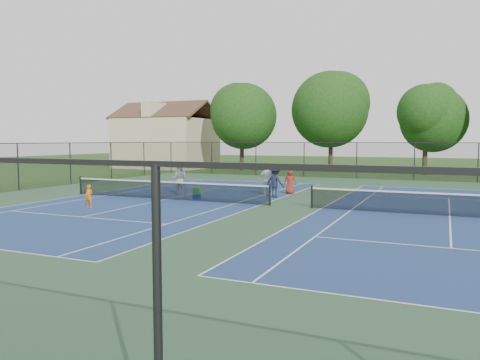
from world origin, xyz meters
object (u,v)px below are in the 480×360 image
at_px(clapboard_house, 166,141).
at_px(bystander_a, 268,180).
at_px(child_player, 89,196).
at_px(ball_hopper, 197,191).
at_px(tree_back_b, 331,106).
at_px(tree_back_c, 426,115).
at_px(bystander_b, 275,182).
at_px(instructor, 180,179).
at_px(tree_back_a, 242,113).
at_px(bystander_c, 290,181).
at_px(ball_crate, 197,197).

distance_m(clapboard_house, bystander_a, 29.60).
distance_m(clapboard_house, child_player, 32.47).
bearing_deg(clapboard_house, ball_hopper, -54.26).
bearing_deg(clapboard_house, tree_back_b, 3.01).
distance_m(tree_back_c, bystander_b, 23.37).
bearing_deg(instructor, tree_back_a, -91.67).
bearing_deg(clapboard_house, tree_back_c, 0.00).
relative_size(tree_back_b, bystander_c, 6.71).
bearing_deg(tree_back_b, bystander_a, -86.22).
bearing_deg(tree_back_b, bystander_c, -83.65).
bearing_deg(child_player, instructor, 75.25).
bearing_deg(bystander_b, child_player, 60.67).
xyz_separation_m(clapboard_house, ball_crate, (17.52, -24.35, -2.95)).
xyz_separation_m(tree_back_c, bystander_b, (-6.90, -21.85, -4.60)).
bearing_deg(tree_back_b, instructor, -98.08).
height_order(tree_back_a, ball_crate, tree_back_a).
relative_size(instructor, bystander_a, 0.99).
bearing_deg(tree_back_c, tree_back_b, 173.66).
xyz_separation_m(tree_back_b, instructor, (-3.40, -23.95, -5.66)).
height_order(instructor, bystander_a, bystander_a).
relative_size(bystander_c, ball_hopper, 3.90).
bearing_deg(bystander_a, bystander_b, 129.28).
relative_size(instructor, ball_crate, 4.74).
xyz_separation_m(tree_back_b, bystander_a, (1.47, -22.27, -5.65)).
bearing_deg(tree_back_b, child_player, -98.92).
height_order(child_player, bystander_a, bystander_a).
distance_m(bystander_c, ball_crate, 5.99).
distance_m(tree_back_a, clapboard_house, 10.47).
height_order(tree_back_c, clapboard_house, tree_back_c).
bearing_deg(bystander_c, tree_back_c, -125.75).
bearing_deg(tree_back_c, instructor, -118.38).
xyz_separation_m(tree_back_c, bystander_c, (-6.69, -19.75, -4.73)).
bearing_deg(ball_hopper, instructor, 143.89).
distance_m(tree_back_b, tree_back_c, 9.12).
height_order(bystander_a, ball_crate, bystander_a).
bearing_deg(bystander_b, clapboard_house, -31.87).
bearing_deg(child_player, tree_back_a, 96.10).
bearing_deg(tree_back_b, bystander_b, -84.74).
height_order(instructor, bystander_c, instructor).
xyz_separation_m(tree_back_b, ball_hopper, (-1.48, -25.35, -6.11)).
height_order(tree_back_c, bystander_a, tree_back_c).
bearing_deg(bystander_a, clapboard_house, -54.16).
distance_m(child_player, ball_hopper, 5.71).
relative_size(clapboard_house, bystander_b, 6.13).
xyz_separation_m(tree_back_a, clapboard_house, (-10.00, 1.00, -2.95)).
height_order(tree_back_c, bystander_b, tree_back_c).
distance_m(bystander_a, ball_crate, 4.34).
xyz_separation_m(tree_back_b, tree_back_c, (9.00, -1.00, -1.11)).
xyz_separation_m(ball_crate, ball_hopper, (0.00, 0.00, 0.34)).
distance_m(clapboard_house, ball_hopper, 30.11).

